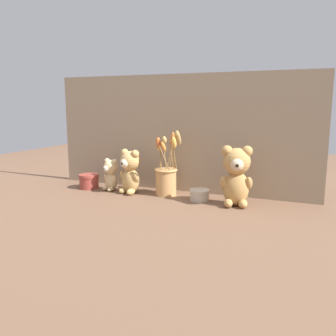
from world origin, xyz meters
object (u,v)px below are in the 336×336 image
at_px(teddy_bear_small, 111,174).
at_px(decorative_tin_tall, 200,195).
at_px(teddy_bear_large, 236,175).
at_px(teddy_bear_medium, 130,171).
at_px(flower_vase, 166,176).
at_px(decorative_tin_short, 89,181).

height_order(teddy_bear_small, decorative_tin_tall, teddy_bear_small).
bearing_deg(teddy_bear_large, teddy_bear_medium, 178.41).
bearing_deg(teddy_bear_large, teddy_bear_small, 177.28).
relative_size(teddy_bear_medium, flower_vase, 0.69).
distance_m(teddy_bear_medium, teddy_bear_small, 0.13).
bearing_deg(teddy_bear_small, teddy_bear_large, -2.72).
bearing_deg(decorative_tin_tall, teddy_bear_medium, -179.15).
height_order(teddy_bear_medium, decorative_tin_tall, teddy_bear_medium).
relative_size(flower_vase, decorative_tin_tall, 3.47).
height_order(teddy_bear_large, decorative_tin_tall, teddy_bear_large).
distance_m(teddy_bear_large, flower_vase, 0.37).
distance_m(teddy_bear_large, teddy_bear_small, 0.68).
height_order(teddy_bear_large, decorative_tin_short, teddy_bear_large).
bearing_deg(teddy_bear_small, decorative_tin_short, -177.50).
height_order(decorative_tin_tall, decorative_tin_short, decorative_tin_short).
height_order(teddy_bear_medium, teddy_bear_small, teddy_bear_medium).
bearing_deg(decorative_tin_tall, flower_vase, 169.09).
xyz_separation_m(teddy_bear_large, flower_vase, (-0.36, 0.06, -0.04)).
bearing_deg(decorative_tin_tall, decorative_tin_short, 179.51).
distance_m(teddy_bear_small, flower_vase, 0.31).
relative_size(teddy_bear_medium, teddy_bear_small, 1.34).
relative_size(flower_vase, decorative_tin_short, 3.03).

